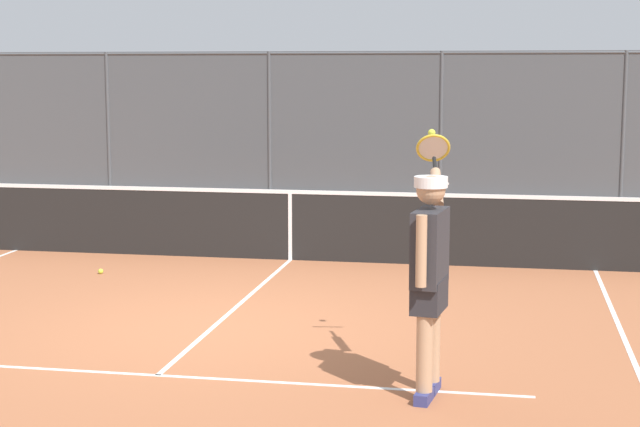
{
  "coord_description": "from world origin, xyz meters",
  "views": [
    {
      "loc": [
        -2.88,
        9.56,
        2.58
      ],
      "look_at": [
        -0.92,
        -0.95,
        1.05
      ],
      "focal_mm": 56.81,
      "sensor_mm": 36.0,
      "label": 1
    }
  ],
  "objects": [
    {
      "name": "ground_plane",
      "position": [
        0.0,
        0.0,
        0.0
      ],
      "size": [
        60.0,
        60.0,
        0.0
      ],
      "primitive_type": "plane",
      "color": "#A8603D"
    },
    {
      "name": "tennis_player",
      "position": [
        -2.3,
        1.77,
        1.05
      ],
      "size": [
        0.36,
        1.46,
        2.06
      ],
      "rotation": [
        0.0,
        0.0,
        -1.71
      ],
      "color": "navy",
      "rests_on": "ground"
    },
    {
      "name": "tennis_ball_by_sideline",
      "position": [
        2.17,
        -2.33,
        0.03
      ],
      "size": [
        0.07,
        0.07,
        0.07
      ],
      "primitive_type": "sphere",
      "color": "#C1D138",
      "rests_on": "ground"
    },
    {
      "name": "fence_backdrop",
      "position": [
        0.0,
        -10.04,
        1.44
      ],
      "size": [
        19.41,
        1.37,
        2.91
      ],
      "color": "#474C51",
      "rests_on": "ground"
    },
    {
      "name": "tennis_net",
      "position": [
        0.0,
        -3.7,
        0.49
      ],
      "size": [
        10.43,
        0.09,
        1.07
      ],
      "color": "#2D2D2D",
      "rests_on": "ground"
    },
    {
      "name": "court_line_markings",
      "position": [
        0.0,
        1.94,
        0.0
      ],
      "size": [
        8.11,
        9.74,
        0.01
      ],
      "color": "white",
      "rests_on": "ground"
    }
  ]
}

